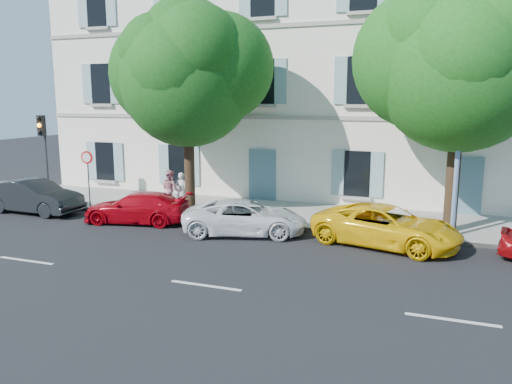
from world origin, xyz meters
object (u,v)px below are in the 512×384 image
at_px(traffic_light, 43,139).
at_px(street_lamp, 462,104).
at_px(road_sign, 88,167).
at_px(pedestrian_b, 170,189).
at_px(car_white_coupe, 245,217).
at_px(car_red_coupe, 137,208).
at_px(pedestrian_a, 182,190).
at_px(car_yellow_supercar, 386,226).
at_px(tree_left, 187,80).
at_px(tree_right, 461,68).
at_px(car_dark_sedan, 34,196).

height_order(traffic_light, street_lamp, street_lamp).
xyz_separation_m(traffic_light, road_sign, (2.58, -0.26, -1.10)).
bearing_deg(pedestrian_b, street_lamp, -156.52).
bearing_deg(car_white_coupe, car_red_coupe, 72.26).
height_order(car_red_coupe, pedestrian_a, pedestrian_a).
relative_size(car_white_coupe, car_yellow_supercar, 0.92).
xyz_separation_m(car_red_coupe, traffic_light, (-5.97, 1.66, 2.40)).
bearing_deg(road_sign, pedestrian_b, 10.68).
distance_m(tree_left, street_lamp, 10.35).
bearing_deg(street_lamp, car_yellow_supercar, -148.09).
bearing_deg(road_sign, tree_right, 3.58).
bearing_deg(traffic_light, tree_right, 2.19).
height_order(traffic_light, road_sign, traffic_light).
height_order(car_yellow_supercar, tree_left, tree_left).
distance_m(car_red_coupe, pedestrian_a, 2.48).
xyz_separation_m(car_dark_sedan, road_sign, (1.72, 1.42, 1.19)).
distance_m(car_red_coupe, tree_right, 12.88).
height_order(car_yellow_supercar, pedestrian_b, pedestrian_b).
height_order(car_dark_sedan, pedestrian_a, pedestrian_a).
xyz_separation_m(traffic_light, street_lamp, (17.59, -0.23, 1.65)).
distance_m(tree_right, pedestrian_b, 12.24).
distance_m(car_yellow_supercar, road_sign, 13.04).
height_order(car_red_coupe, traffic_light, traffic_light).
relative_size(car_yellow_supercar, tree_right, 0.54).
height_order(car_red_coupe, car_white_coupe, car_white_coupe).
bearing_deg(tree_left, car_dark_sedan, -162.84).
xyz_separation_m(car_white_coupe, tree_left, (-3.29, 2.08, 4.95)).
bearing_deg(car_dark_sedan, car_red_coupe, -87.88).
bearing_deg(pedestrian_a, tree_left, 146.56).
bearing_deg(traffic_light, car_dark_sedan, -62.79).
distance_m(car_white_coupe, car_yellow_supercar, 4.93).
xyz_separation_m(car_red_coupe, pedestrian_b, (0.30, 2.09, 0.39)).
height_order(traffic_light, pedestrian_a, traffic_light).
relative_size(car_dark_sedan, street_lamp, 0.55).
bearing_deg(car_red_coupe, tree_right, 91.31).
relative_size(car_yellow_supercar, traffic_light, 1.22).
relative_size(car_dark_sedan, pedestrian_a, 2.76).
distance_m(car_red_coupe, road_sign, 3.89).
xyz_separation_m(car_yellow_supercar, road_sign, (-12.92, 1.27, 1.24)).
bearing_deg(street_lamp, pedestrian_a, 175.16).
distance_m(car_red_coupe, traffic_light, 6.64).
relative_size(street_lamp, pedestrian_b, 4.69).
bearing_deg(tree_left, pedestrian_b, 172.59).
bearing_deg(tree_right, car_red_coupe, -168.60).
xyz_separation_m(tree_left, street_lamp, (10.30, -0.53, -0.91)).
height_order(car_red_coupe, road_sign, road_sign).
distance_m(tree_left, pedestrian_b, 4.68).
height_order(pedestrian_a, pedestrian_b, pedestrian_b).
relative_size(car_white_coupe, tree_left, 0.53).
bearing_deg(pedestrian_a, car_dark_sedan, 21.56).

